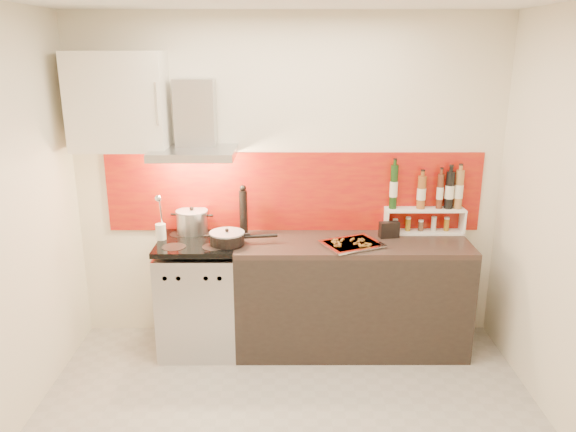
{
  "coord_description": "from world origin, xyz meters",
  "views": [
    {
      "loc": [
        -0.01,
        -2.98,
        2.34
      ],
      "look_at": [
        0.0,
        0.95,
        1.15
      ],
      "focal_mm": 35.0,
      "sensor_mm": 36.0,
      "label": 1
    }
  ],
  "objects_px": {
    "saute_pan": "(228,238)",
    "pepper_mill": "(243,211)",
    "stock_pot": "(192,221)",
    "range_stove": "(200,296)",
    "baking_tray": "(352,244)",
    "counter": "(351,295)"
  },
  "relations": [
    {
      "from": "range_stove",
      "to": "pepper_mill",
      "type": "distance_m",
      "value": 0.76
    },
    {
      "from": "range_stove",
      "to": "stock_pot",
      "type": "height_order",
      "value": "stock_pot"
    },
    {
      "from": "range_stove",
      "to": "baking_tray",
      "type": "xyz_separation_m",
      "value": [
        1.18,
        -0.1,
        0.47
      ]
    },
    {
      "from": "saute_pan",
      "to": "pepper_mill",
      "type": "height_order",
      "value": "pepper_mill"
    },
    {
      "from": "saute_pan",
      "to": "stock_pot",
      "type": "bearing_deg",
      "value": 139.11
    },
    {
      "from": "pepper_mill",
      "to": "baking_tray",
      "type": "bearing_deg",
      "value": -16.76
    },
    {
      "from": "baking_tray",
      "to": "counter",
      "type": "bearing_deg",
      "value": 79.13
    },
    {
      "from": "saute_pan",
      "to": "baking_tray",
      "type": "distance_m",
      "value": 0.93
    },
    {
      "from": "pepper_mill",
      "to": "stock_pot",
      "type": "bearing_deg",
      "value": 174.51
    },
    {
      "from": "stock_pot",
      "to": "baking_tray",
      "type": "xyz_separation_m",
      "value": [
        1.24,
        -0.29,
        -0.09
      ]
    },
    {
      "from": "range_stove",
      "to": "saute_pan",
      "type": "relative_size",
      "value": 1.78
    },
    {
      "from": "range_stove",
      "to": "baking_tray",
      "type": "relative_size",
      "value": 1.77
    },
    {
      "from": "stock_pot",
      "to": "saute_pan",
      "type": "relative_size",
      "value": 0.49
    },
    {
      "from": "counter",
      "to": "baking_tray",
      "type": "height_order",
      "value": "baking_tray"
    },
    {
      "from": "pepper_mill",
      "to": "counter",
      "type": "bearing_deg",
      "value": -9.91
    },
    {
      "from": "range_stove",
      "to": "pepper_mill",
      "type": "xyz_separation_m",
      "value": [
        0.35,
        0.15,
        0.66
      ]
    },
    {
      "from": "counter",
      "to": "pepper_mill",
      "type": "xyz_separation_m",
      "value": [
        -0.85,
        0.15,
        0.65
      ]
    },
    {
      "from": "range_stove",
      "to": "pepper_mill",
      "type": "height_order",
      "value": "pepper_mill"
    },
    {
      "from": "counter",
      "to": "pepper_mill",
      "type": "bearing_deg",
      "value": 170.09
    },
    {
      "from": "range_stove",
      "to": "stock_pot",
      "type": "bearing_deg",
      "value": 108.1
    },
    {
      "from": "range_stove",
      "to": "baking_tray",
      "type": "height_order",
      "value": "baking_tray"
    },
    {
      "from": "stock_pot",
      "to": "pepper_mill",
      "type": "height_order",
      "value": "pepper_mill"
    }
  ]
}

